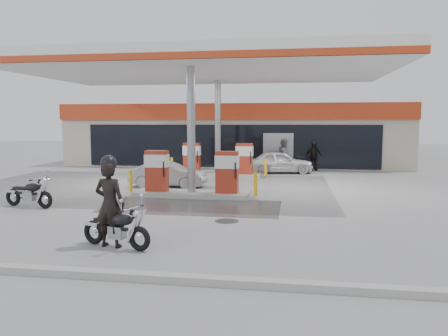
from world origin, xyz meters
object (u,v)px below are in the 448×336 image
object	(u,v)px
biker_main	(110,204)
attendant	(284,155)
parked_motorcycle	(29,194)
pump_island_far	(218,163)
sedan_white	(280,162)
biker_walking	(314,156)
pump_island_near	(192,178)
main_motorcycle	(117,229)
parked_car_right	(303,157)
hatchback_silver	(168,175)
parked_car_left	(138,155)

from	to	relation	value
biker_main	attendant	xyz separation A→B (m)	(3.69, 15.81, -0.06)
biker_main	parked_motorcycle	distance (m)	6.17
pump_island_far	sedan_white	bearing A→B (deg)	34.65
parked_motorcycle	biker_walking	world-z (taller)	biker_walking
pump_island_near	sedan_white	size ratio (longest dim) A/B	1.40
main_motorcycle	parked_car_right	bearing A→B (deg)	92.91
sedan_white	parked_car_right	bearing A→B (deg)	-27.45
pump_island_near	parked_motorcycle	xyz separation A→B (m)	(-4.96, -3.00, -0.26)
biker_main	parked_car_right	bearing A→B (deg)	-97.36
pump_island_near	attendant	distance (m)	9.44
pump_island_far	attendant	size ratio (longest dim) A/B	2.69
main_motorcycle	hatchback_silver	size ratio (longest dim) A/B	0.55
parked_car_left	biker_walking	bearing A→B (deg)	-100.79
main_motorcycle	parked_motorcycle	distance (m)	6.32
biker_main	parked_car_left	distance (m)	20.03
pump_island_far	parked_car_right	distance (m)	7.50
biker_main	hatchback_silver	distance (m)	9.31
main_motorcycle	biker_walking	distance (m)	17.65
main_motorcycle	sedan_white	world-z (taller)	sedan_white
biker_main	attendant	distance (m)	16.23
biker_main	hatchback_silver	world-z (taller)	biker_main
biker_main	sedan_white	xyz separation A→B (m)	(3.48, 15.21, -0.39)
pump_island_far	main_motorcycle	xyz separation A→B (m)	(-0.11, -13.06, -0.28)
sedan_white	attendant	xyz separation A→B (m)	(0.22, 0.60, 0.33)
pump_island_far	main_motorcycle	bearing A→B (deg)	-90.49
pump_island_near	biker_main	size ratio (longest dim) A/B	2.54
attendant	biker_walking	distance (m)	1.97
pump_island_near	parked_car_left	distance (m)	13.70
sedan_white	main_motorcycle	bearing A→B (deg)	159.49
parked_car_left	sedan_white	bearing A→B (deg)	-111.36
parked_motorcycle	parked_car_left	world-z (taller)	parked_car_left
pump_island_near	biker_main	xyz separation A→B (m)	(-0.30, -7.01, 0.30)
pump_island_near	pump_island_far	distance (m)	6.00
parked_motorcycle	attendant	bearing A→B (deg)	65.82
pump_island_near	biker_main	distance (m)	7.02
pump_island_near	parked_car_right	world-z (taller)	pump_island_near
parked_motorcycle	parked_car_right	world-z (taller)	parked_car_right
biker_walking	hatchback_silver	bearing A→B (deg)	-146.99
biker_walking	sedan_white	bearing A→B (deg)	-155.74
main_motorcycle	attendant	xyz separation A→B (m)	(3.51, 15.86, 0.52)
pump_island_far	parked_car_right	size ratio (longest dim) A/B	1.22
pump_island_near	main_motorcycle	xyz separation A→B (m)	(-0.11, -7.06, -0.28)
pump_island_near	hatchback_silver	xyz separation A→B (m)	(-1.59, 2.20, -0.15)
hatchback_silver	biker_walking	xyz separation A→B (m)	(6.69, 7.60, 0.30)
pump_island_near	hatchback_silver	distance (m)	2.72
hatchback_silver	pump_island_far	bearing A→B (deg)	-20.19
hatchback_silver	main_motorcycle	bearing A→B (deg)	-168.33
sedan_white	hatchback_silver	xyz separation A→B (m)	(-4.78, -6.00, -0.07)
sedan_white	attendant	size ratio (longest dim) A/B	1.92
pump_island_far	sedan_white	xyz separation A→B (m)	(3.18, 2.20, -0.09)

